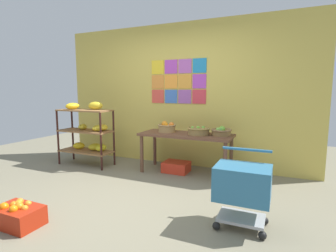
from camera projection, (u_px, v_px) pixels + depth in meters
name	position (u px, v px, depth m)	size (l,w,h in m)	color
ground	(127.00, 200.00, 3.33)	(9.62, 9.62, 0.00)	#77715C
back_wall_with_art	(179.00, 95.00, 4.83)	(4.83, 0.07, 2.60)	gold
banana_shelf_unit	(88.00, 130.00, 4.87)	(1.04, 0.49, 1.19)	#361914
display_table	(186.00, 139.00, 4.35)	(1.54, 0.62, 0.68)	brown
fruit_basket_back_left	(167.00, 127.00, 4.51)	(0.32, 0.32, 0.19)	tan
fruit_basket_centre	(199.00, 131.00, 4.24)	(0.37, 0.37, 0.14)	olive
fruit_basket_left	(221.00, 131.00, 4.15)	(0.33, 0.33, 0.15)	olive
produce_crate_under_table	(176.00, 167.00, 4.48)	(0.43, 0.34, 0.17)	red
orange_crate_foreground	(18.00, 215.00, 2.69)	(0.49, 0.32, 0.25)	#AA240F
shopping_cart	(242.00, 185.00, 2.61)	(0.54, 0.45, 0.78)	black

